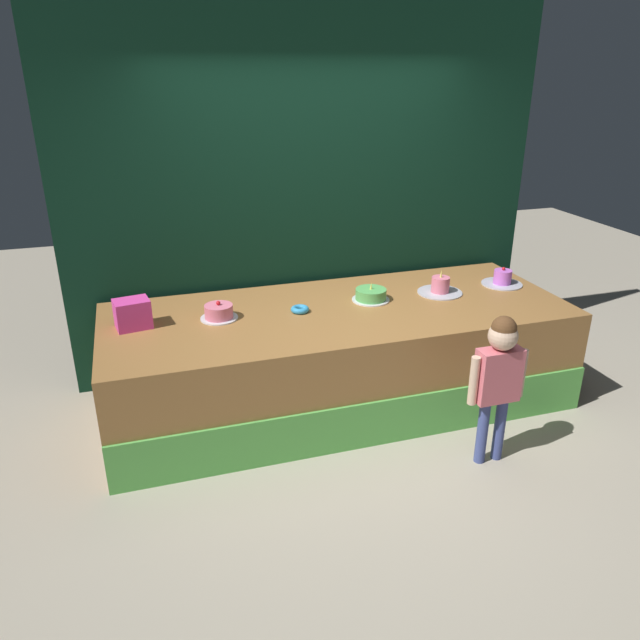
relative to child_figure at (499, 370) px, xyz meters
The scene contains 10 objects.
ground_plane 1.03m from the child_figure, 151.02° to the left, with size 12.00×12.00×0.00m, color #ADA38E.
stage_platform 1.27m from the child_figure, 123.85° to the left, with size 3.40×1.33×0.76m.
curtain_backdrop 2.08m from the child_figure, 111.14° to the left, with size 3.87×0.08×2.92m, color black.
child_figure is the anchor object (origin of this frame).
pink_box 2.43m from the child_figure, 151.98° to the left, with size 0.23×0.17×0.20m, color #E93FA2.
donut 1.45m from the child_figure, 132.59° to the left, with size 0.13×0.13×0.04m, color #3399D8.
cake_far_left 1.92m from the child_figure, 144.38° to the left, with size 0.26×0.26×0.13m.
cake_center_left 1.21m from the child_figure, 109.60° to the left, with size 0.29×0.29×0.14m.
cake_center_right 1.14m from the child_figure, 81.14° to the left, with size 0.35×0.35×0.19m.
cake_far_right 1.38m from the child_figure, 56.74° to the left, with size 0.33×0.33×0.15m.
Camera 1 is at (-1.37, -3.24, 2.41)m, focal length 34.05 mm.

